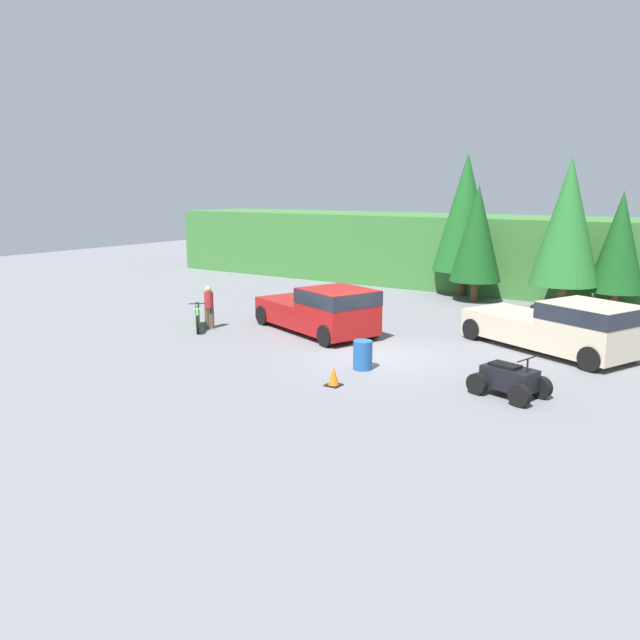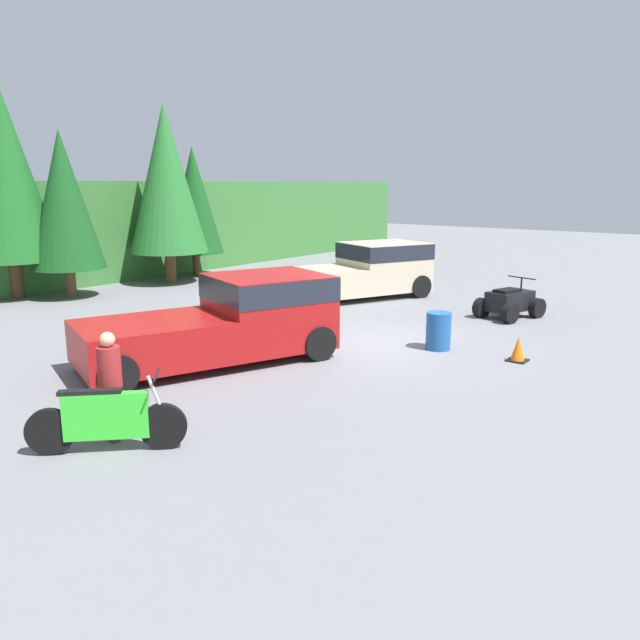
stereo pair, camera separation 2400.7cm
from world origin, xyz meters
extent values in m
plane|color=slate|center=(0.00, 0.00, 0.00)|extent=(80.00, 80.00, 0.00)
cube|color=#387033|center=(0.00, 16.00, 1.95)|extent=(44.00, 6.00, 3.90)
cylinder|color=brown|center=(-2.16, 12.98, 0.64)|extent=(0.43, 0.43, 1.28)
cone|color=#19561E|center=(-2.16, 12.98, 4.20)|extent=(3.13, 3.13, 5.84)
cylinder|color=brown|center=(-1.00, 11.57, 0.50)|extent=(0.33, 0.33, 1.00)
cone|color=#144719|center=(-1.00, 11.57, 3.27)|extent=(2.44, 2.44, 4.55)
cylinder|color=brown|center=(3.11, 11.34, 0.60)|extent=(0.40, 0.40, 1.21)
cone|color=#236628|center=(3.11, 11.34, 3.96)|extent=(2.95, 2.95, 5.50)
cylinder|color=brown|center=(5.12, 12.13, 0.48)|extent=(0.32, 0.32, 0.95)
cone|color=#144719|center=(5.12, 12.13, 3.12)|extent=(2.33, 2.33, 4.33)
cube|color=maroon|center=(-2.34, 1.35, 1.02)|extent=(3.03, 2.90, 1.61)
cube|color=#1E232D|center=(-2.34, 1.35, 1.55)|extent=(3.05, 2.92, 0.52)
cube|color=maroon|center=(-4.83, 2.31, 0.64)|extent=(3.53, 3.09, 0.86)
cylinder|color=black|center=(-1.32, 2.04, 0.39)|extent=(0.82, 0.54, 0.77)
cylinder|color=black|center=(-2.05, 0.16, 0.39)|extent=(0.82, 0.54, 0.77)
cylinder|color=black|center=(-5.38, 3.60, 0.39)|extent=(0.82, 0.54, 0.77)
cylinder|color=black|center=(-6.10, 1.72, 0.39)|extent=(0.82, 0.54, 0.77)
cube|color=beige|center=(5.82, 3.32, 1.02)|extent=(3.26, 3.04, 1.61)
cube|color=#1E232D|center=(5.82, 3.32, 1.55)|extent=(3.28, 3.07, 0.52)
cube|color=beige|center=(3.17, 4.48, 0.64)|extent=(3.79, 3.27, 0.86)
cylinder|color=black|center=(6.95, 3.92, 0.39)|extent=(0.82, 0.57, 0.77)
cylinder|color=black|center=(6.14, 2.07, 0.39)|extent=(0.82, 0.57, 0.77)
cylinder|color=black|center=(2.58, 5.84, 0.39)|extent=(0.82, 0.57, 0.77)
cylinder|color=black|center=(1.77, 3.99, 0.39)|extent=(0.82, 0.57, 0.77)
cylinder|color=black|center=(-7.15, -0.89, 0.35)|extent=(0.56, 0.56, 0.69)
cylinder|color=black|center=(-8.26, 0.23, 0.35)|extent=(0.56, 0.56, 0.69)
cube|color=green|center=(-7.71, -0.33, 0.55)|extent=(0.96, 0.96, 0.68)
cylinder|color=#B7B7BC|center=(-7.19, -0.85, 0.74)|extent=(0.24, 0.24, 0.77)
cylinder|color=black|center=(-7.19, -0.85, 1.14)|extent=(0.45, 0.45, 0.04)
cube|color=black|center=(-7.85, -0.19, 0.92)|extent=(0.72, 0.72, 0.06)
cylinder|color=black|center=(5.58, -1.24, 0.29)|extent=(0.61, 0.37, 0.57)
cylinder|color=black|center=(5.31, -2.19, 0.29)|extent=(0.61, 0.37, 0.57)
cylinder|color=black|center=(4.35, -0.90, 0.29)|extent=(0.61, 0.37, 0.57)
cylinder|color=black|center=(4.09, -1.85, 0.29)|extent=(0.61, 0.37, 0.57)
cube|color=black|center=(4.83, -1.54, 0.49)|extent=(1.51, 1.11, 0.56)
cylinder|color=black|center=(5.31, -1.68, 0.95)|extent=(0.06, 0.06, 0.35)
cylinder|color=black|center=(5.31, -1.68, 1.12)|extent=(0.29, 0.91, 0.04)
cube|color=black|center=(4.69, -1.50, 0.81)|extent=(0.88, 0.64, 0.08)
cylinder|color=brown|center=(-7.33, 0.07, 0.42)|extent=(0.24, 0.24, 0.83)
cylinder|color=brown|center=(-7.44, -0.09, 0.42)|extent=(0.24, 0.24, 0.83)
cylinder|color=maroon|center=(-7.39, -0.01, 1.14)|extent=(0.48, 0.48, 0.62)
sphere|color=tan|center=(-7.39, -0.01, 1.57)|extent=(0.31, 0.31, 0.23)
cube|color=black|center=(0.53, -3.37, 0.01)|extent=(0.42, 0.42, 0.03)
cone|color=orange|center=(0.53, -3.37, 0.28)|extent=(0.32, 0.32, 0.55)
cylinder|color=#1E5193|center=(0.38, -1.51, 0.44)|extent=(0.58, 0.58, 0.88)
camera|label=1|loc=(9.47, -17.29, 5.35)|focal=35.00mm
camera|label=2|loc=(-12.56, -7.88, 3.81)|focal=35.00mm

